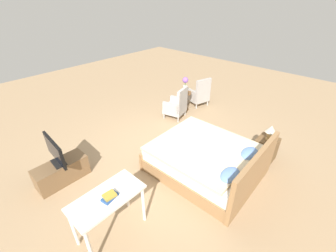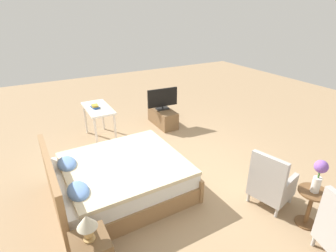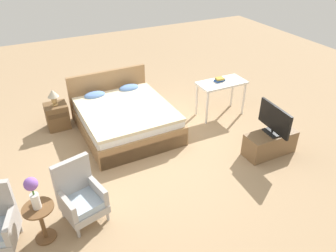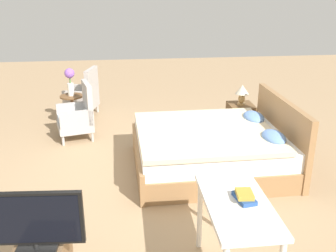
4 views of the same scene
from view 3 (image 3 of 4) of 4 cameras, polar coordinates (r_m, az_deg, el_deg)
The scene contains 11 objects.
ground_plane at distance 6.10m, azimuth -3.00°, elevation -4.78°, with size 16.00×16.00×0.00m, color #A38460.
bed at distance 6.66m, azimuth -7.59°, elevation 1.51°, with size 1.77×2.08×0.96m.
armchair_by_window_right at distance 4.83m, azimuth -14.96°, elevation -11.85°, with size 0.65×0.65×0.92m.
side_table at distance 4.72m, azimuth -21.25°, elevation -14.86°, with size 0.40×0.40×0.57m.
flower_vase at distance 4.39m, azimuth -22.52°, elevation -10.28°, with size 0.17×0.17×0.48m.
nightstand at distance 7.09m, azimuth -18.72°, elevation 1.64°, with size 0.44×0.41×0.53m.
table_lamp at distance 6.88m, azimuth -19.39°, elevation 5.09°, with size 0.22×0.22×0.33m.
tv_stand at distance 6.26m, azimuth 17.29°, elevation -2.88°, with size 0.96×0.40×0.43m.
tv_flatscreen at distance 6.00m, azimuth 18.05°, elevation 1.03°, with size 0.22×0.79×0.54m.
vanity_desk at distance 7.12m, azimuth 9.27°, elevation 6.70°, with size 1.04×0.52×0.78m.
book_stack at distance 7.09m, azimuth 8.98°, elevation 7.99°, with size 0.24×0.16×0.07m.
Camera 3 is at (-1.89, -4.52, 3.62)m, focal length 35.00 mm.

